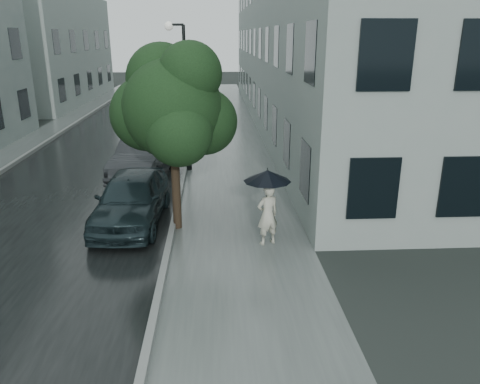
{
  "coord_description": "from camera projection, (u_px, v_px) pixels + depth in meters",
  "views": [
    {
      "loc": [
        -0.39,
        -8.75,
        5.02
      ],
      "look_at": [
        0.21,
        2.28,
        1.3
      ],
      "focal_mm": 35.0,
      "sensor_mm": 36.0,
      "label": 1
    }
  ],
  "objects": [
    {
      "name": "building_near",
      "position": [
        314.0,
        44.0,
        27.19
      ],
      "size": [
        7.02,
        36.0,
        9.0
      ],
      "color": "gray",
      "rests_on": "ground"
    },
    {
      "name": "umbrella",
      "position": [
        267.0,
        176.0,
        11.23
      ],
      "size": [
        1.31,
        1.31,
        1.06
      ],
      "rotation": [
        0.0,
        0.0,
        0.14
      ],
      "color": "black",
      "rests_on": "ground"
    },
    {
      "name": "sidewalk",
      "position": [
        229.0,
        151.0,
        21.27
      ],
      "size": [
        3.5,
        60.0,
        0.01
      ],
      "primitive_type": "cube",
      "color": "slate",
      "rests_on": "ground"
    },
    {
      "name": "building_far_b",
      "position": [
        41.0,
        49.0,
        36.3
      ],
      "size": [
        7.02,
        18.0,
        8.0
      ],
      "color": "gray",
      "rests_on": "ground"
    },
    {
      "name": "sidewalk_far",
      "position": [
        10.0,
        154.0,
        20.77
      ],
      "size": [
        1.7,
        60.0,
        0.01
      ],
      "primitive_type": "cube",
      "color": "#4C5451",
      "rests_on": "ground"
    },
    {
      "name": "street_tree",
      "position": [
        173.0,
        106.0,
        11.87
      ],
      "size": [
        3.32,
        3.01,
        4.91
      ],
      "color": "#332619",
      "rests_on": "ground"
    },
    {
      "name": "kerb_far",
      "position": [
        31.0,
        152.0,
        20.79
      ],
      "size": [
        0.15,
        60.0,
        0.15
      ],
      "primitive_type": "cube",
      "color": "slate",
      "rests_on": "ground"
    },
    {
      "name": "car_far",
      "position": [
        145.0,
        156.0,
        17.36
      ],
      "size": [
        2.19,
        4.73,
        1.5
      ],
      "primitive_type": "imported",
      "rotation": [
        0.0,
        0.0,
        -0.13
      ],
      "color": "#272A2C",
      "rests_on": "ground"
    },
    {
      "name": "car_near",
      "position": [
        132.0,
        198.0,
        12.94
      ],
      "size": [
        1.92,
        4.33,
        1.45
      ],
      "primitive_type": "imported",
      "rotation": [
        0.0,
        0.0,
        -0.05
      ],
      "color": "#19272B",
      "rests_on": "ground"
    },
    {
      "name": "ground",
      "position": [
        236.0,
        285.0,
        9.9
      ],
      "size": [
        120.0,
        120.0,
        0.0
      ],
      "primitive_type": "plane",
      "color": "black",
      "rests_on": "ground"
    },
    {
      "name": "pedestrian",
      "position": [
        268.0,
        215.0,
        11.58
      ],
      "size": [
        0.67,
        0.57,
        1.56
      ],
      "primitive_type": "imported",
      "rotation": [
        0.0,
        0.0,
        3.54
      ],
      "color": "beige",
      "rests_on": "sidewalk"
    },
    {
      "name": "asphalt_road",
      "position": [
        111.0,
        152.0,
        20.99
      ],
      "size": [
        6.85,
        60.0,
        0.0
      ],
      "primitive_type": "cube",
      "color": "black",
      "rests_on": "ground"
    },
    {
      "name": "lamp_post",
      "position": [
        182.0,
        89.0,
        17.38
      ],
      "size": [
        0.83,
        0.45,
        5.48
      ],
      "rotation": [
        0.0,
        0.0,
        -0.28
      ],
      "color": "black",
      "rests_on": "ground"
    },
    {
      "name": "kerb_near",
      "position": [
        189.0,
        150.0,
        21.15
      ],
      "size": [
        0.15,
        60.0,
        0.15
      ],
      "primitive_type": "cube",
      "color": "slate",
      "rests_on": "ground"
    }
  ]
}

